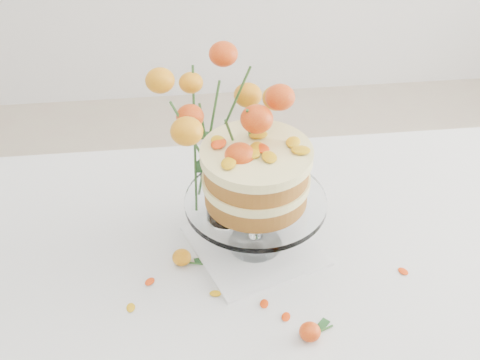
% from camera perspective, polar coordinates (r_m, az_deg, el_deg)
% --- Properties ---
extents(table, '(1.43, 0.93, 0.76)m').
position_cam_1_polar(table, '(1.59, 2.03, -8.68)').
color(table, tan).
rests_on(table, ground).
extents(napkin, '(0.34, 0.34, 0.01)m').
position_cam_1_polar(napkin, '(1.55, 1.27, -5.62)').
color(napkin, silver).
rests_on(napkin, table).
extents(cake_stand, '(0.31, 0.31, 0.28)m').
position_cam_1_polar(cake_stand, '(1.43, 1.38, -0.05)').
color(cake_stand, white).
rests_on(cake_stand, napkin).
extents(rose_vase, '(0.39, 0.39, 0.45)m').
position_cam_1_polar(rose_vase, '(1.45, -1.36, 4.18)').
color(rose_vase, white).
rests_on(rose_vase, table).
extents(loose_rose_near, '(0.08, 0.04, 0.04)m').
position_cam_1_polar(loose_rose_near, '(1.51, -4.98, -6.60)').
color(loose_rose_near, orange).
rests_on(loose_rose_near, table).
extents(loose_rose_far, '(0.08, 0.05, 0.04)m').
position_cam_1_polar(loose_rose_far, '(1.37, 6.00, -12.76)').
color(loose_rose_far, red).
rests_on(loose_rose_far, table).
extents(stray_petal_a, '(0.03, 0.02, 0.00)m').
position_cam_1_polar(stray_petal_a, '(1.45, -2.11, -9.67)').
color(stray_petal_a, '#E0A30E').
rests_on(stray_petal_a, table).
extents(stray_petal_b, '(0.03, 0.02, 0.00)m').
position_cam_1_polar(stray_petal_b, '(1.43, 2.08, -10.52)').
color(stray_petal_b, '#E0A30E').
rests_on(stray_petal_b, table).
extents(stray_petal_c, '(0.03, 0.02, 0.00)m').
position_cam_1_polar(stray_petal_c, '(1.41, 3.94, -11.59)').
color(stray_petal_c, '#E0A30E').
rests_on(stray_petal_c, table).
extents(stray_petal_d, '(0.03, 0.02, 0.00)m').
position_cam_1_polar(stray_petal_d, '(1.49, -7.71, -8.60)').
color(stray_petal_d, '#E0A30E').
rests_on(stray_petal_d, table).
extents(stray_petal_e, '(0.03, 0.02, 0.00)m').
position_cam_1_polar(stray_petal_e, '(1.44, -9.31, -10.71)').
color(stray_petal_e, '#E0A30E').
rests_on(stray_petal_e, table).
extents(stray_petal_f, '(0.03, 0.02, 0.00)m').
position_cam_1_polar(stray_petal_f, '(1.54, 13.75, -7.59)').
color(stray_petal_f, '#E0A30E').
rests_on(stray_petal_f, table).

